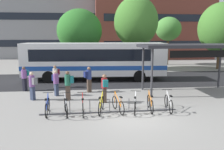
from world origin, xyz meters
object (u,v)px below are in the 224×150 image
at_px(commuter_maroon_pack_6, 56,75).
at_px(street_tree_3, 221,28).
at_px(parked_bicycle_blue_0, 47,107).
at_px(transit_shelter, 191,47).
at_px(commuter_navy_pack_1, 89,78).
at_px(street_tree_1, 168,29).
at_px(commuter_teal_pack_4, 105,86).
at_px(parked_bicycle_white_5, 135,105).
at_px(parked_bicycle_red_2, 83,107).
at_px(street_tree_2, 136,22).
at_px(commuter_teal_pack_0, 25,77).
at_px(street_tree_0, 80,31).
at_px(city_bus, 95,60).
at_px(commuter_navy_pack_5, 56,81).
at_px(parked_bicycle_orange_4, 118,105).
at_px(parked_bicycle_silver_1, 66,107).
at_px(parked_bicycle_white_7, 169,103).
at_px(parked_bicycle_orange_6, 150,103).
at_px(commuter_grey_pack_2, 32,84).
at_px(commuter_teal_pack_3, 68,83).
at_px(parked_bicycle_yellow_3, 101,105).

height_order(commuter_maroon_pack_6, street_tree_3, street_tree_3).
distance_m(parked_bicycle_blue_0, transit_shelter, 9.87).
relative_size(commuter_navy_pack_1, street_tree_1, 0.28).
distance_m(transit_shelter, commuter_teal_pack_4, 6.53).
bearing_deg(parked_bicycle_white_5, parked_bicycle_red_2, 103.91).
height_order(commuter_maroon_pack_6, street_tree_1, street_tree_1).
bearing_deg(commuter_teal_pack_4, street_tree_1, -40.16).
distance_m(parked_bicycle_blue_0, parked_bicycle_red_2, 1.73).
bearing_deg(street_tree_2, parked_bicycle_blue_0, -117.23).
bearing_deg(commuter_teal_pack_0, street_tree_0, -173.15).
relative_size(street_tree_1, street_tree_2, 0.77).
distance_m(commuter_maroon_pack_6, street_tree_0, 9.47).
relative_size(street_tree_0, street_tree_1, 1.08).
bearing_deg(commuter_teal_pack_0, parked_bicycle_white_5, 80.06).
height_order(city_bus, commuter_navy_pack_5, city_bus).
xyz_separation_m(city_bus, parked_bicycle_orange_4, (0.90, -8.43, -1.39)).
bearing_deg(commuter_teal_pack_0, parked_bicycle_silver_1, 60.04).
distance_m(transit_shelter, commuter_navy_pack_5, 9.13).
relative_size(parked_bicycle_blue_0, parked_bicycle_orange_4, 1.02).
relative_size(parked_bicycle_white_7, transit_shelter, 0.25).
distance_m(parked_bicycle_blue_0, commuter_teal_pack_0, 5.58).
xyz_separation_m(parked_bicycle_orange_6, parked_bicycle_white_7, (0.96, -0.08, 0.00)).
distance_m(commuter_grey_pack_2, street_tree_1, 20.82).
relative_size(commuter_teal_pack_3, commuter_teal_pack_4, 1.07).
xyz_separation_m(parked_bicycle_yellow_3, parked_bicycle_white_7, (3.49, -0.04, 0.00)).
relative_size(commuter_teal_pack_3, street_tree_2, 0.22).
bearing_deg(commuter_navy_pack_5, commuter_teal_pack_3, 6.12).
bearing_deg(street_tree_3, commuter_grey_pack_2, -149.03).
bearing_deg(commuter_teal_pack_3, commuter_navy_pack_5, -46.64).
distance_m(commuter_navy_pack_5, street_tree_0, 11.52).
xyz_separation_m(parked_bicycle_silver_1, parked_bicycle_orange_6, (4.27, 0.17, 0.00)).
xyz_separation_m(city_bus, street_tree_2, (4.69, 5.69, 3.54)).
bearing_deg(parked_bicycle_orange_6, commuter_navy_pack_5, 62.07).
distance_m(parked_bicycle_orange_4, parked_bicycle_white_5, 0.87).
relative_size(parked_bicycle_white_7, street_tree_3, 0.23).
bearing_deg(parked_bicycle_orange_6, parked_bicycle_red_2, 98.57).
bearing_deg(parked_bicycle_orange_4, parked_bicycle_white_5, -110.92).
distance_m(commuter_grey_pack_2, street_tree_0, 12.54).
distance_m(parked_bicycle_yellow_3, commuter_teal_pack_0, 7.12).
relative_size(parked_bicycle_orange_6, street_tree_2, 0.21).
relative_size(commuter_teal_pack_3, street_tree_0, 0.26).
distance_m(parked_bicycle_white_7, street_tree_2, 15.04).
bearing_deg(street_tree_2, parked_bicycle_silver_1, -114.10).
relative_size(parked_bicycle_silver_1, street_tree_0, 0.25).
distance_m(parked_bicycle_yellow_3, commuter_grey_pack_2, 4.77).
bearing_deg(parked_bicycle_white_5, street_tree_1, -10.74).
bearing_deg(street_tree_3, transit_shelter, -129.05).
height_order(parked_bicycle_blue_0, parked_bicycle_orange_4, same).
distance_m(parked_bicycle_blue_0, parked_bicycle_silver_1, 0.91).
xyz_separation_m(commuter_grey_pack_2, street_tree_2, (8.59, 11.52, 4.33)).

